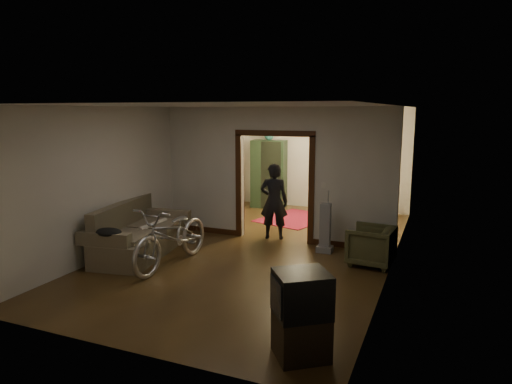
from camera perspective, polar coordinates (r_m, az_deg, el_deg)
The scene contains 24 objects.
floor at distance 9.18m, azimuth 0.72°, elevation -7.09°, with size 5.00×8.50×0.01m, color #352411.
ceiling at distance 8.76m, azimuth 0.76°, elevation 10.68°, with size 5.00×8.50×0.01m, color white.
wall_back at distance 12.87m, azimuth 7.79°, elevation 4.18°, with size 5.00×0.02×2.80m, color beige.
wall_left at distance 10.05m, azimuth -12.63°, elevation 2.36°, with size 0.02×8.50×2.80m, color beige.
wall_right at distance 8.28m, azimuth 17.03°, elevation 0.53°, with size 0.02×8.50×2.80m, color beige.
partition_wall at distance 9.55m, azimuth 2.41°, elevation 2.21°, with size 5.00×0.14×2.80m, color beige.
door_casing at distance 9.60m, azimuth 2.40°, elevation 0.43°, with size 1.74×0.20×2.32m, color #351B0C.
far_window at distance 12.66m, azimuth 10.84°, elevation 4.68°, with size 0.98×0.06×1.28m, color black.
chandelier at distance 11.13m, azimuth 5.58°, elevation 8.21°, with size 0.24×0.24×0.24m, color #FFE0A5.
light_switch at distance 9.20m, azimuth 8.39°, elevation 0.85°, with size 0.08×0.01×0.12m, color silver.
sofa at distance 8.94m, azimuth -14.37°, elevation -4.60°, with size 0.96×2.14×0.99m, color brown.
rolled_paper at distance 9.10m, azimuth -12.75°, elevation -4.02°, with size 0.11×0.11×0.84m, color beige.
jacket at distance 8.18m, azimuth -17.97°, elevation -4.80°, with size 0.49×0.37×0.14m, color black.
bicycle at distance 8.20m, azimuth -10.41°, elevation -5.35°, with size 0.73×2.10×1.11m, color silver.
armchair at distance 8.40m, azimuth 14.17°, elevation -6.52°, with size 0.75×0.78×0.71m, color #464728.
tv_stand at distance 5.34m, azimuth 5.66°, elevation -17.37°, with size 0.56×0.51×0.51m, color black.
crt_tv at distance 5.14m, azimuth 5.75°, elevation -12.55°, with size 0.57×0.51×0.49m, color black.
vacuum at distance 8.93m, azimuth 8.65°, elevation -4.44°, with size 0.30×0.24×0.97m, color gray.
person at distance 9.71m, azimuth 2.25°, elevation -1.17°, with size 0.59×0.39×1.63m, color black.
oriental_rug at distance 11.67m, azimuth 4.90°, elevation -3.32°, with size 1.41×1.85×0.01m, color maroon.
locker at distance 12.91m, azimuth 1.62°, elevation 2.28°, with size 0.95×0.53×1.90m, color #1C2F1D.
globe at distance 12.81m, azimuth 1.64°, elevation 6.66°, with size 0.27×0.27×0.27m, color #1E5972.
desk at distance 12.09m, azimuth 12.41°, elevation -1.44°, with size 0.92×0.52×0.68m, color black.
desk_chair at distance 11.98m, azimuth 8.57°, elevation -0.97°, with size 0.38×0.38×0.87m, color black.
Camera 1 is at (3.25, -8.14, 2.72)m, focal length 32.00 mm.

